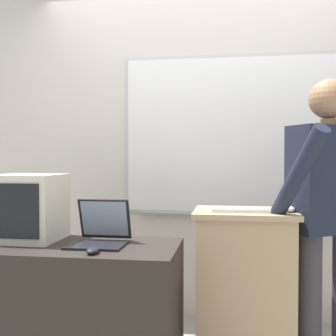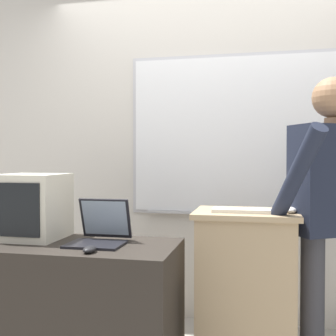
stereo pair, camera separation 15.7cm
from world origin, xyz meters
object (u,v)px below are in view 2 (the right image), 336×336
Objects in this scene: person_presenter at (332,203)px; crt_monitor at (32,206)px; laptop at (101,230)px; computer_mouse_by_laptop at (90,249)px; side_desk at (79,312)px; lectern_podium at (246,291)px; computer_mouse_by_keyboard at (291,210)px; wireless_keyboard at (247,210)px.

person_presenter reaches higher than crt_monitor.
computer_mouse_by_laptop is (0.04, -0.25, -0.05)m from laptop.
laptop is 0.82× the size of crt_monitor.
side_desk is 0.67m from crt_monitor.
lectern_podium is 1.35m from crt_monitor.
computer_mouse_by_keyboard is (1.04, 0.19, 0.12)m from laptop.
lectern_podium is 0.86× the size of side_desk.
person_presenter is 5.38× the size of laptop.
lectern_podium is 0.54m from computer_mouse_by_keyboard.
crt_monitor is at bearing 158.04° from person_presenter.
person_presenter reaches higher than computer_mouse_by_keyboard.
wireless_keyboard is 1.26m from crt_monitor.
person_presenter reaches higher than side_desk.
computer_mouse_by_keyboard is (1.00, 0.43, 0.17)m from computer_mouse_by_laptop.
computer_mouse_by_keyboard reaches higher than lectern_podium.
crt_monitor is (-1.25, -0.13, 0.01)m from wireless_keyboard.
side_desk is at bearing -14.97° from crt_monitor.
side_desk is 1.10m from wireless_keyboard.
crt_monitor is (-0.45, 0.04, 0.12)m from laptop.
side_desk is 1.54m from person_presenter.
side_desk is at bearing 126.40° from computer_mouse_by_laptop.
computer_mouse_by_laptop is at bearing -156.67° from computer_mouse_by_keyboard.
crt_monitor is (-0.48, 0.29, 0.17)m from computer_mouse_by_laptop.
computer_mouse_by_keyboard reaches higher than side_desk.
computer_mouse_by_laptop reaches higher than side_desk.
computer_mouse_by_keyboard is 0.26× the size of crt_monitor.
person_presenter is 16.91× the size of computer_mouse_by_laptop.
lectern_podium is 0.95m from side_desk.
person_presenter is at bearing 18.93° from computer_mouse_by_keyboard.
wireless_keyboard is 0.89m from computer_mouse_by_laptop.
laptop is at bearing -5.15° from crt_monitor.
computer_mouse_by_laptop is 0.59m from crt_monitor.
computer_mouse_by_keyboard is at bearing 5.58° from crt_monitor.
side_desk is at bearing -163.17° from lectern_podium.
person_presenter is at bearing 7.42° from crt_monitor.
crt_monitor is (-1.24, -0.18, 0.48)m from lectern_podium.
computer_mouse_by_keyboard is (-0.23, -0.08, -0.04)m from person_presenter.
person_presenter is at bearing 4.68° from lectern_podium.
person_presenter is 4.43× the size of crt_monitor.
side_desk is (-0.91, -0.27, -0.09)m from lectern_podium.
lectern_podium is 0.48m from wireless_keyboard.
lectern_podium is at bearing 170.81° from computer_mouse_by_keyboard.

